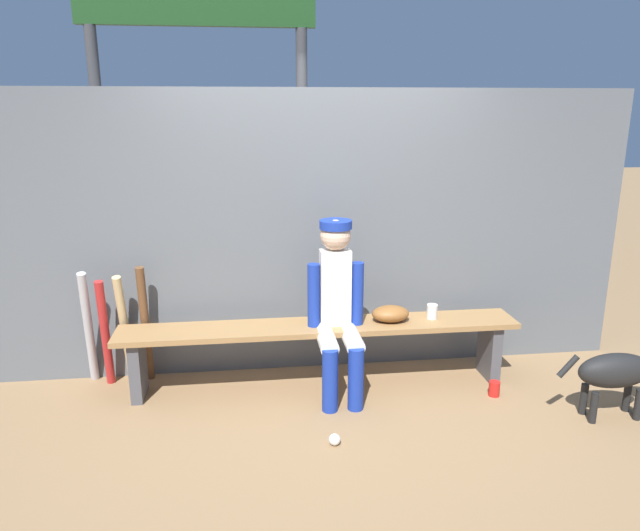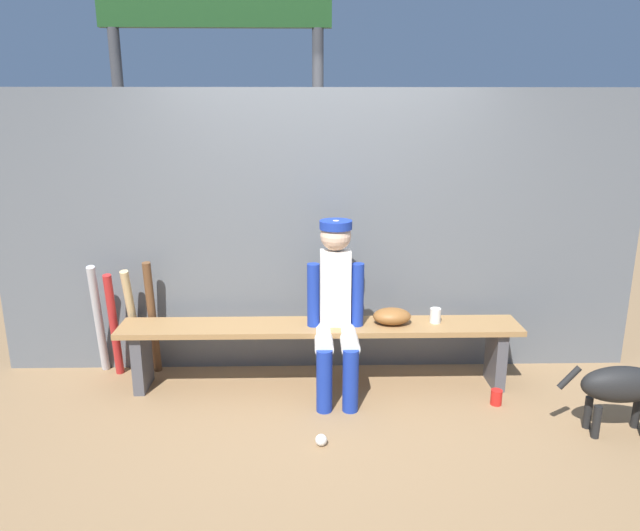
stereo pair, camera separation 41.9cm
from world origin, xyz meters
The scene contains 14 objects.
ground_plane centered at (0.00, 0.00, 0.00)m, with size 30.00×30.00×0.00m, color olive.
chainlink_fence centered at (0.00, 0.37, 1.09)m, with size 4.98×0.03×2.18m, color #595E63.
dugout_bench centered at (0.00, 0.00, 0.39)m, with size 2.95×0.36×0.49m.
player_seated centered at (0.11, -0.11, 0.69)m, with size 0.41×0.55×1.27m.
baseball_glove centered at (0.53, 0.00, 0.55)m, with size 0.28×0.20×0.12m, color brown.
bat_wood_dark centered at (-1.29, 0.25, 0.46)m, with size 0.06×0.06×0.92m, color brown.
bat_wood_natural centered at (-1.45, 0.27, 0.43)m, with size 0.06×0.06×0.88m, color tan.
bat_aluminum_red centered at (-1.58, 0.19, 0.42)m, with size 0.06×0.06×0.85m, color #B22323.
bat_aluminum_silver centered at (-1.70, 0.23, 0.46)m, with size 0.06×0.06×0.93m, color #B7B7BC.
baseball centered at (-0.01, -0.81, 0.04)m, with size 0.07×0.07×0.07m, color white.
cup_on_ground centered at (1.24, -0.32, 0.06)m, with size 0.08×0.08×0.11m, color red.
cup_on_bench centered at (0.86, 0.02, 0.55)m, with size 0.08×0.08×0.11m, color silver.
scoreboard centered at (-0.82, 1.38, 2.76)m, with size 2.27×0.27×3.91m.
dog centered at (1.96, -0.70, 0.34)m, with size 0.84×0.20×0.49m.
Camera 1 is at (-0.51, -4.02, 2.04)m, focal length 32.96 mm.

